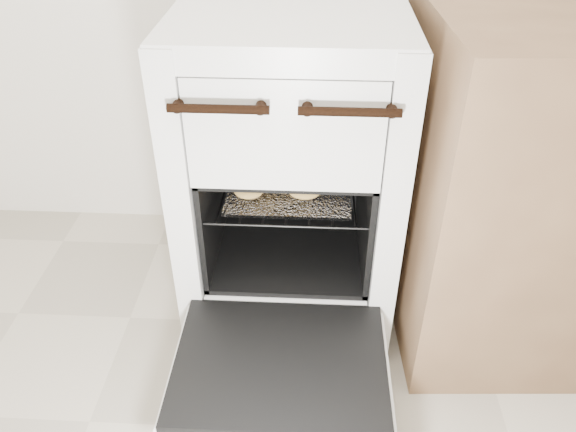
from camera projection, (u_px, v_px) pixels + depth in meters
name	position (u px, v px, depth m)	size (l,w,h in m)	color
stove	(291.00, 174.00, 1.51)	(0.55, 0.61, 0.84)	silver
oven_door	(280.00, 366.00, 1.26)	(0.49, 0.38, 0.03)	black
oven_rack	(289.00, 185.00, 1.46)	(0.40, 0.38, 0.01)	black
foil_sheet	(289.00, 187.00, 1.44)	(0.31, 0.27, 0.01)	silver
baked_rolls	(275.00, 185.00, 1.40)	(0.25, 0.15, 0.05)	tan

